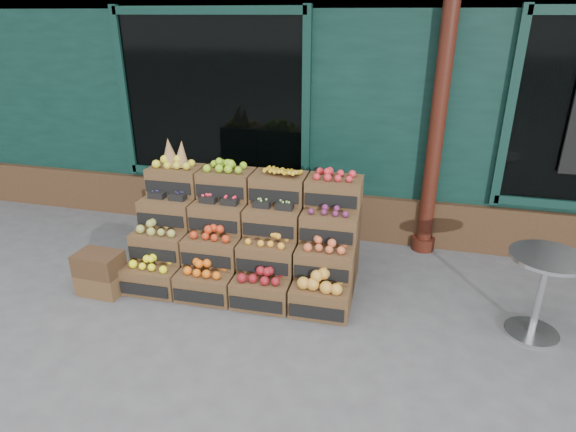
# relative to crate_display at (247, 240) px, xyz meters

# --- Properties ---
(ground) EXTENTS (60.00, 60.00, 0.00)m
(ground) POSITION_rel_crate_display_xyz_m (0.70, -0.82, -0.46)
(ground) COLOR #49494C
(ground) RESTS_ON ground
(shop_facade) EXTENTS (12.00, 6.24, 4.80)m
(shop_facade) POSITION_rel_crate_display_xyz_m (0.70, 4.29, 1.94)
(shop_facade) COLOR black
(shop_facade) RESTS_ON ground
(crate_display) EXTENTS (2.41, 1.23, 1.49)m
(crate_display) POSITION_rel_crate_display_xyz_m (0.00, 0.00, 0.00)
(crate_display) COLOR #4C341E
(crate_display) RESTS_ON ground
(spare_crates) EXTENTS (0.47, 0.33, 0.46)m
(spare_crates) POSITION_rel_crate_display_xyz_m (-1.39, -0.69, -0.23)
(spare_crates) COLOR #4C341E
(spare_crates) RESTS_ON ground
(bistro_table) EXTENTS (0.65, 0.65, 0.82)m
(bistro_table) POSITION_rel_crate_display_xyz_m (2.89, -0.32, 0.05)
(bistro_table) COLOR silver
(bistro_table) RESTS_ON ground
(shopkeeper) EXTENTS (0.79, 0.58, 2.01)m
(shopkeeper) POSITION_rel_crate_display_xyz_m (-1.28, 1.84, 0.55)
(shopkeeper) COLOR #175223
(shopkeeper) RESTS_ON ground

